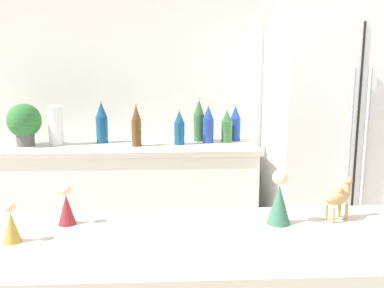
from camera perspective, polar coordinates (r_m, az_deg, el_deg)
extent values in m
cube|color=silver|center=(3.32, 0.28, 7.35)|extent=(8.00, 0.06, 2.55)
cube|color=silver|center=(3.17, -7.92, -8.38)|extent=(1.72, 0.60, 0.88)
cube|color=beige|center=(3.05, -8.14, -0.25)|extent=(1.75, 0.63, 0.03)
cube|color=white|center=(3.18, 18.31, -0.65)|extent=(0.87, 0.72, 1.75)
cube|color=black|center=(2.85, 20.92, -2.09)|extent=(0.01, 0.01, 1.68)
cylinder|color=#B2B5BA|center=(2.80, 20.24, -0.44)|extent=(0.02, 0.02, 0.96)
cylinder|color=#B2B5BA|center=(2.84, 22.09, -0.41)|extent=(0.02, 0.02, 0.96)
cube|color=#B7AD99|center=(1.30, 15.56, -12.33)|extent=(2.04, 0.49, 0.03)
cylinder|color=#595451|center=(3.15, -21.32, 0.59)|extent=(0.12, 0.12, 0.09)
sphere|color=#2D7033|center=(3.13, -21.48, 2.94)|extent=(0.23, 0.23, 0.23)
cylinder|color=white|center=(3.09, -17.71, 2.39)|extent=(0.10, 0.10, 0.27)
cylinder|color=#2D6033|center=(3.10, 0.92, 2.18)|extent=(0.08, 0.08, 0.19)
cone|color=#2D6033|center=(3.08, 0.93, 4.97)|extent=(0.07, 0.07, 0.11)
cylinder|color=gold|center=(3.08, 0.94, 6.05)|extent=(0.03, 0.03, 0.01)
cylinder|color=#2D6033|center=(3.06, 4.65, 1.63)|extent=(0.08, 0.08, 0.15)
cone|color=#2D6033|center=(3.05, 4.69, 3.80)|extent=(0.07, 0.07, 0.08)
cylinder|color=gold|center=(3.04, 4.70, 4.66)|extent=(0.03, 0.03, 0.01)
cylinder|color=navy|center=(3.10, -11.91, 1.87)|extent=(0.08, 0.08, 0.19)
cone|color=navy|center=(3.08, -12.02, 4.54)|extent=(0.08, 0.08, 0.10)
cylinder|color=gold|center=(3.08, -12.06, 5.57)|extent=(0.03, 0.03, 0.01)
cylinder|color=navy|center=(2.97, -1.70, 1.42)|extent=(0.07, 0.07, 0.15)
cone|color=navy|center=(2.96, -1.71, 3.71)|extent=(0.07, 0.07, 0.09)
cylinder|color=gold|center=(2.95, -1.72, 4.62)|extent=(0.03, 0.03, 0.01)
cylinder|color=navy|center=(3.04, 2.17, 1.76)|extent=(0.08, 0.08, 0.17)
cone|color=navy|center=(3.02, 2.19, 4.22)|extent=(0.07, 0.07, 0.09)
cylinder|color=gold|center=(3.02, 2.20, 5.19)|extent=(0.03, 0.03, 0.01)
cylinder|color=brown|center=(2.93, -7.41, 1.47)|extent=(0.07, 0.07, 0.18)
cone|color=brown|center=(2.91, -7.48, 4.20)|extent=(0.06, 0.06, 0.10)
cylinder|color=gold|center=(2.91, -7.51, 5.26)|extent=(0.02, 0.02, 0.01)
cylinder|color=navy|center=(3.14, 5.79, 1.97)|extent=(0.08, 0.08, 0.16)
cone|color=navy|center=(3.13, 5.83, 4.28)|extent=(0.07, 0.07, 0.09)
cylinder|color=gold|center=(3.12, 5.85, 5.19)|extent=(0.03, 0.03, 0.01)
ellipsoid|color=tan|center=(1.41, 18.80, -6.74)|extent=(0.10, 0.08, 0.05)
sphere|color=tan|center=(1.40, 18.85, -5.91)|extent=(0.04, 0.04, 0.04)
cylinder|color=tan|center=(1.43, 20.07, -5.53)|extent=(0.02, 0.02, 0.05)
sphere|color=tan|center=(1.43, 20.12, -4.65)|extent=(0.03, 0.03, 0.03)
cylinder|color=tan|center=(1.45, 19.03, -8.22)|extent=(0.01, 0.01, 0.05)
cylinder|color=tan|center=(1.43, 19.89, -8.51)|extent=(0.01, 0.01, 0.05)
cylinder|color=tan|center=(1.41, 17.44, -8.70)|extent=(0.01, 0.01, 0.05)
cylinder|color=tan|center=(1.39, 18.31, -9.00)|extent=(0.01, 0.01, 0.05)
cone|color=#33664C|center=(1.33, 11.52, -7.88)|extent=(0.07, 0.07, 0.12)
sphere|color=beige|center=(1.31, 11.66, -4.40)|extent=(0.05, 0.05, 0.05)
cone|color=#B28933|center=(1.28, -22.95, -10.18)|extent=(0.05, 0.05, 0.09)
sphere|color=beige|center=(1.26, -23.15, -7.68)|extent=(0.03, 0.03, 0.03)
cone|color=maroon|center=(1.36, -16.37, -8.39)|extent=(0.05, 0.05, 0.09)
sphere|color=beige|center=(1.34, -16.52, -5.85)|extent=(0.03, 0.03, 0.03)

